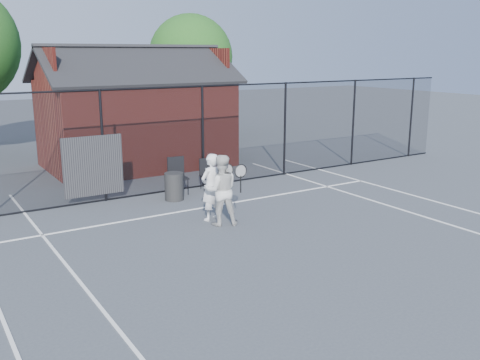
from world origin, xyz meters
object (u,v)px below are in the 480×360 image
player_front (211,187)px  chair_left (178,176)px  waste_bin (174,186)px  player_back (221,190)px  chair_right (208,175)px  clubhouse (136,120)px

player_front → chair_left: (0.38, 2.58, -0.30)m
waste_bin → player_back: bearing=-89.9°
player_back → chair_left: (0.37, 3.03, -0.32)m
chair_right → clubhouse: bearing=107.4°
clubhouse → player_back: bearing=-96.8°
chair_left → chair_right: chair_left is taller
player_front → chair_left: player_front is taller
chair_left → waste_bin: bearing=-120.9°
chair_left → waste_bin: size_ratio=1.35×
clubhouse → player_back: 7.52m
player_back → chair_right: 3.33m
player_front → waste_bin: size_ratio=2.14×
clubhouse → waste_bin: size_ratio=8.65×
chair_right → player_front: bearing=-105.7°
player_back → waste_bin: player_back is taller
player_back → chair_right: size_ratio=1.88×
player_front → chair_right: bearing=62.6°
clubhouse → chair_left: size_ratio=6.39×
player_front → clubhouse: bearing=82.7°
clubhouse → chair_left: (-0.52, -4.40, -1.10)m
clubhouse → waste_bin: bearing=-100.3°
player_back → chair_right: (1.33, 3.03, -0.39)m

